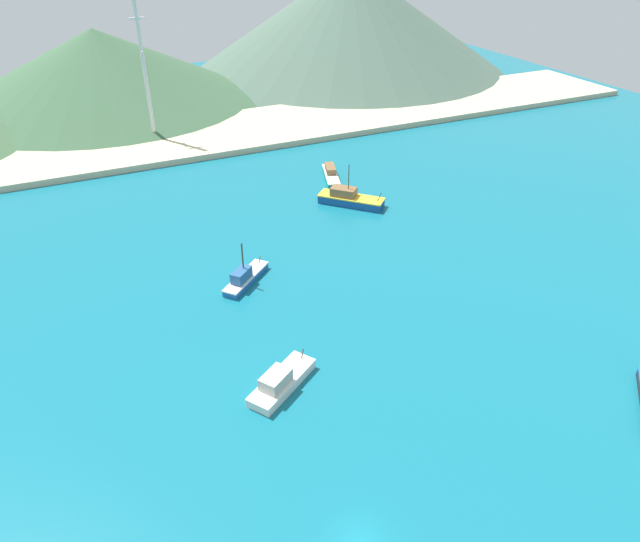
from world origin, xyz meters
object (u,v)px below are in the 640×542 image
(fishing_boat_2, at_px, (349,199))
(radio_tower, at_px, (144,68))
(fishing_boat_4, at_px, (280,382))
(fishing_boat_7, at_px, (331,175))
(fishing_boat_6, at_px, (245,278))

(fishing_boat_2, xyz_separation_m, radio_tower, (-23.06, 44.53, 14.15))
(fishing_boat_2, relative_size, radio_tower, 0.34)
(fishing_boat_4, xyz_separation_m, radio_tower, (3.79, 80.71, 14.30))
(fishing_boat_7, distance_m, radio_tower, 44.17)
(fishing_boat_4, bearing_deg, fishing_boat_7, 58.64)
(fishing_boat_7, bearing_deg, fishing_boat_4, -121.36)
(fishing_boat_4, height_order, radio_tower, radio_tower)
(fishing_boat_2, relative_size, fishing_boat_7, 1.02)
(fishing_boat_2, distance_m, fishing_boat_7, 11.25)
(fishing_boat_2, distance_m, fishing_boat_6, 28.40)
(fishing_boat_4, height_order, fishing_boat_7, fishing_boat_4)
(fishing_boat_2, bearing_deg, fishing_boat_6, -146.56)
(fishing_boat_6, bearing_deg, fishing_boat_2, 33.44)
(fishing_boat_2, bearing_deg, fishing_boat_7, 80.00)
(fishing_boat_7, bearing_deg, radio_tower, 126.79)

